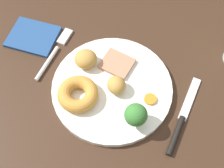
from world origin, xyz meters
TOP-DOWN VIEW (x-y plane):
  - dining_table at (0.00, 0.00)cm, footprint 120.00×84.00cm
  - dinner_plate at (2.23, -1.35)cm, footprint 25.38×25.38cm
  - meat_slice_main at (0.67, 3.94)cm, footprint 6.71×5.88cm
  - yorkshire_pudding at (-2.69, -6.75)cm, footprint 8.31×8.31cm
  - roast_potato_left at (3.29, -1.48)cm, footprint 5.52×5.47cm
  - roast_potato_right at (-5.38, 1.09)cm, footprint 6.61×6.55cm
  - carrot_coin_front at (10.57, -0.51)cm, footprint 2.53×2.53cm
  - broccoli_floret at (9.84, -6.28)cm, footprint 4.45×4.45cm
  - fork at (-13.77, 1.01)cm, footprint 2.41×15.31cm
  - knife at (17.95, -1.54)cm, footprint 2.24×18.55cm
  - folded_napkin at (-20.67, 2.30)cm, footprint 12.43×10.82cm

SIDE VIEW (x-z plane):
  - dining_table at x=0.00cm, z-range 0.00..3.60cm
  - fork at x=-13.77cm, z-range 3.54..4.44cm
  - folded_napkin at x=-20.67cm, z-range 3.60..4.40cm
  - knife at x=17.95cm, z-range 3.45..4.65cm
  - dinner_plate at x=2.23cm, z-range 3.60..5.00cm
  - carrot_coin_front at x=10.57cm, z-range 5.00..5.56cm
  - meat_slice_main at x=0.67cm, z-range 5.00..5.80cm
  - yorkshire_pudding at x=-2.69cm, z-range 5.00..7.72cm
  - roast_potato_left at x=3.29cm, z-range 5.00..8.28cm
  - roast_potato_right at x=-5.38cm, z-range 5.00..8.56cm
  - broccoli_floret at x=9.84cm, z-range 5.49..11.09cm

